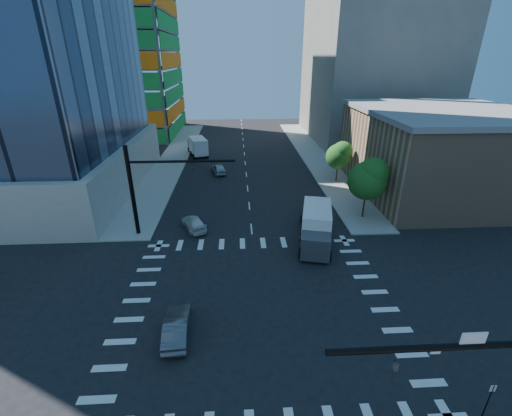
{
  "coord_description": "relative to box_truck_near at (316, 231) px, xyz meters",
  "views": [
    {
      "loc": [
        -1.29,
        -19.78,
        16.58
      ],
      "look_at": [
        0.26,
        8.0,
        4.17
      ],
      "focal_mm": 24.0,
      "sensor_mm": 36.0,
      "label": 1
    }
  ],
  "objects": [
    {
      "name": "bg_building_ne",
      "position": [
        21.08,
        46.72,
        12.45
      ],
      "size": [
        24.0,
        30.0,
        28.0
      ],
      "primitive_type": "cube",
      "color": "slate",
      "rests_on": "ground"
    },
    {
      "name": "construction_building",
      "position": [
        -33.33,
        53.65,
        23.07
      ],
      "size": [
        25.16,
        34.5,
        70.6
      ],
      "color": "slate",
      "rests_on": "ground"
    },
    {
      "name": "car_sb_mid",
      "position": [
        -10.16,
        22.51,
        -0.82
      ],
      "size": [
        2.77,
        4.58,
        1.46
      ],
      "primitive_type": "imported",
      "rotation": [
        0.0,
        0.0,
        3.4
      ],
      "color": "#A0A3A8",
      "rests_on": "ground"
    },
    {
      "name": "ground",
      "position": [
        -5.92,
        -8.28,
        -1.55
      ],
      "size": [
        160.0,
        160.0,
        0.0
      ],
      "primitive_type": "plane",
      "color": "black",
      "rests_on": "ground"
    },
    {
      "name": "box_truck_near",
      "position": [
        0.0,
        0.0,
        0.0
      ],
      "size": [
        4.25,
        7.12,
        3.49
      ],
      "rotation": [
        0.0,
        0.0,
        -0.23
      ],
      "color": "black",
      "rests_on": "ground"
    },
    {
      "name": "box_truck_far",
      "position": [
        -14.42,
        33.44,
        -0.1
      ],
      "size": [
        4.4,
        6.74,
        3.27
      ],
      "rotation": [
        0.0,
        0.0,
        3.44
      ],
      "color": "black",
      "rests_on": "ground"
    },
    {
      "name": "signal_mast_nw",
      "position": [
        -15.92,
        3.22,
        3.95
      ],
      "size": [
        10.2,
        0.4,
        9.0
      ],
      "color": "black",
      "rests_on": "sidewalk_nw"
    },
    {
      "name": "no_parking_sign",
      "position": [
        4.78,
        -17.28,
        -0.16
      ],
      "size": [
        0.3,
        0.06,
        2.2
      ],
      "color": "black",
      "rests_on": "ground"
    },
    {
      "name": "sidewalk_nw",
      "position": [
        -18.42,
        31.72,
        -1.47
      ],
      "size": [
        5.0,
        60.0,
        0.15
      ],
      "primitive_type": "cube",
      "color": "gray",
      "rests_on": "ground"
    },
    {
      "name": "sidewalk_ne",
      "position": [
        6.58,
        31.72,
        -1.47
      ],
      "size": [
        5.0,
        60.0,
        0.15
      ],
      "primitive_type": "cube",
      "color": "gray",
      "rests_on": "ground"
    },
    {
      "name": "car_sb_cross",
      "position": [
        -11.34,
        -10.9,
        -0.83
      ],
      "size": [
        1.77,
        4.41,
        1.43
      ],
      "primitive_type": "imported",
      "rotation": [
        0.0,
        0.0,
        3.2
      ],
      "color": "#504F54",
      "rests_on": "ground"
    },
    {
      "name": "commercial_building",
      "position": [
        19.08,
        13.72,
        3.77
      ],
      "size": [
        20.5,
        22.5,
        10.6
      ],
      "color": "tan",
      "rests_on": "ground"
    },
    {
      "name": "car_nb_far",
      "position": [
        0.98,
        6.0,
        -0.84
      ],
      "size": [
        3.6,
        5.48,
        1.4
      ],
      "primitive_type": "imported",
      "rotation": [
        0.0,
        0.0,
        -0.27
      ],
      "color": "black",
      "rests_on": "ground"
    },
    {
      "name": "car_sb_near",
      "position": [
        -11.92,
        4.12,
        -0.91
      ],
      "size": [
        3.38,
        4.73,
        1.27
      ],
      "primitive_type": "imported",
      "rotation": [
        0.0,
        0.0,
        3.55
      ],
      "color": "silver",
      "rests_on": "ground"
    },
    {
      "name": "tree_south",
      "position": [
        6.71,
        5.62,
        3.14
      ],
      "size": [
        4.16,
        4.16,
        6.82
      ],
      "color": "#382316",
      "rests_on": "sidewalk_ne"
    },
    {
      "name": "tree_north",
      "position": [
        7.01,
        17.62,
        2.44
      ],
      "size": [
        3.54,
        3.52,
        5.78
      ],
      "color": "#382316",
      "rests_on": "sidewalk_ne"
    },
    {
      "name": "road_markings",
      "position": [
        -5.92,
        -8.28,
        -1.54
      ],
      "size": [
        20.0,
        20.0,
        0.01
      ],
      "primitive_type": "cube",
      "color": "silver",
      "rests_on": "ground"
    }
  ]
}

